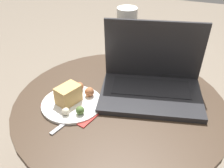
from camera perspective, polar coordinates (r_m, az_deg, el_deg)
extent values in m
cylinder|color=#9E9EA3|center=(1.06, 1.46, -14.51)|extent=(0.08, 0.08, 0.45)
cylinder|color=#38281C|center=(0.89, 1.67, -4.45)|extent=(0.72, 0.72, 0.02)
cube|color=#B7332D|center=(0.88, -8.13, -4.68)|extent=(0.21, 0.17, 0.00)
cube|color=#232326|center=(0.91, 8.39, -2.46)|extent=(0.39, 0.30, 0.02)
cube|color=black|center=(0.94, 8.46, -0.70)|extent=(0.29, 0.16, 0.00)
cube|color=#232326|center=(0.94, 9.08, 7.23)|extent=(0.35, 0.11, 0.23)
cube|color=silver|center=(0.93, 9.08, 7.13)|extent=(0.32, 0.09, 0.21)
cylinder|color=#C6701E|center=(1.02, 3.08, 8.44)|extent=(0.07, 0.07, 0.21)
cylinder|color=white|center=(0.98, 3.31, 15.12)|extent=(0.07, 0.07, 0.04)
cylinder|color=silver|center=(0.89, -8.68, -4.26)|extent=(0.20, 0.20, 0.01)
cube|color=tan|center=(0.87, -9.50, -2.26)|extent=(0.08, 0.09, 0.06)
sphere|color=beige|center=(0.83, -10.06, -5.87)|extent=(0.02, 0.02, 0.02)
sphere|color=#9E5B38|center=(0.90, -4.94, -1.71)|extent=(0.03, 0.03, 0.03)
sphere|color=#9E5B38|center=(0.93, -7.09, -0.54)|extent=(0.03, 0.03, 0.03)
sphere|color=#4C6B33|center=(0.83, -6.97, -5.71)|extent=(0.03, 0.03, 0.03)
cube|color=#B2B2B7|center=(0.82, -9.68, -8.05)|extent=(0.05, 0.13, 0.01)
cube|color=#B2B2B7|center=(0.87, -5.20, -4.71)|extent=(0.04, 0.06, 0.01)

